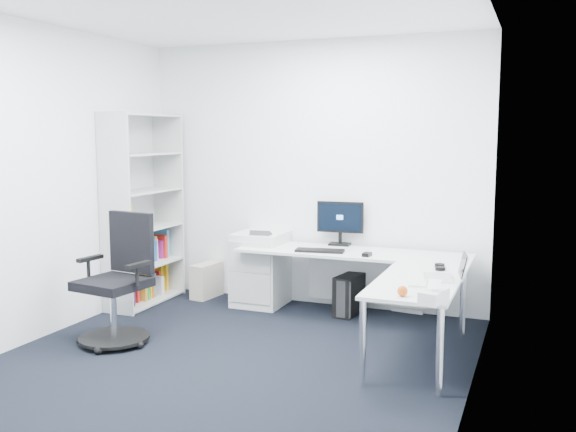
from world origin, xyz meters
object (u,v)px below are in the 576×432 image
at_px(task_chair, 112,280).
at_px(l_desk, 343,292).
at_px(bookshelf, 143,209).
at_px(monitor, 340,223).
at_px(laptop, 438,265).

bearing_deg(task_chair, l_desk, 43.21).
relative_size(bookshelf, task_chair, 1.80).
distance_m(monitor, laptop, 1.64).
bearing_deg(l_desk, bookshelf, 178.68).
height_order(l_desk, bookshelf, bookshelf).
xyz_separation_m(l_desk, monitor, (-0.21, 0.60, 0.55)).
bearing_deg(laptop, monitor, 123.03).
bearing_deg(laptop, bookshelf, 157.22).
bearing_deg(monitor, laptop, -49.75).
relative_size(bookshelf, monitor, 4.18).
height_order(l_desk, monitor, monitor).
bearing_deg(l_desk, task_chair, -144.68).
xyz_separation_m(l_desk, task_chair, (-1.66, -1.17, 0.22)).
distance_m(l_desk, bookshelf, 2.27).
xyz_separation_m(task_chair, monitor, (1.44, 1.77, 0.33)).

